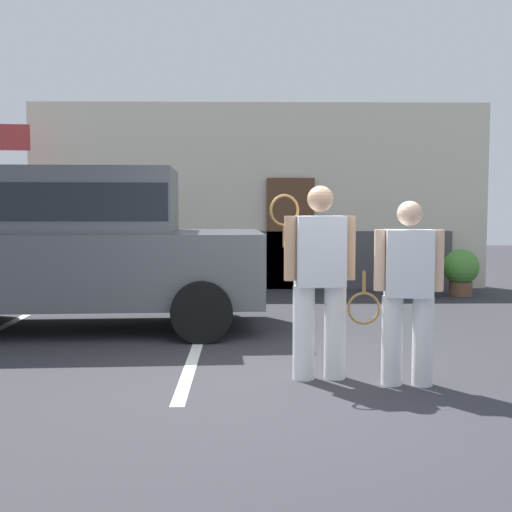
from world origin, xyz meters
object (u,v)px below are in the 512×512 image
Objects in this scene: tennis_player_man at (319,279)px; potted_plant_secondary at (461,270)px; parked_suv at (72,240)px; potted_plant_by_porch at (420,270)px; tennis_player_woman at (408,291)px.

tennis_player_man is 6.33m from potted_plant_secondary.
parked_suv is 5.56× the size of potted_plant_by_porch.
tennis_player_woman is 5.81m from potted_plant_by_porch.
tennis_player_man is 1.08× the size of tennis_player_woman.
tennis_player_woman is 1.98× the size of potted_plant_secondary.
parked_suv is 4.54m from tennis_player_woman.
potted_plant_by_porch is at bearing 25.76° from parked_suv.
potted_plant_by_porch is at bearing -100.26° from tennis_player_woman.
parked_suv is at bearing -153.51° from potted_plant_secondary.
tennis_player_man reaches higher than tennis_player_woman.
tennis_player_man is 5.87m from potted_plant_by_porch.
parked_suv reaches higher than potted_plant_by_porch.
tennis_player_man is at bearing -43.58° from parked_suv.
parked_suv reaches higher than tennis_player_man.
potted_plant_secondary is at bearing 23.69° from parked_suv.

